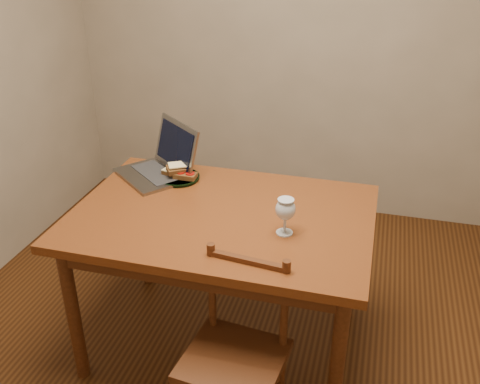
% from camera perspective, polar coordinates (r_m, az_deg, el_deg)
% --- Properties ---
extents(floor, '(3.20, 3.20, 0.02)m').
position_cam_1_polar(floor, '(2.72, 0.46, -17.06)').
color(floor, black).
rests_on(floor, ground).
extents(back_wall, '(3.20, 0.02, 2.60)m').
position_cam_1_polar(back_wall, '(3.57, 7.48, 17.59)').
color(back_wall, gray).
rests_on(back_wall, floor).
extents(table, '(1.30, 0.90, 0.74)m').
position_cam_1_polar(table, '(2.38, -1.91, -4.03)').
color(table, '#4E210D').
rests_on(table, floor).
extents(chair, '(0.41, 0.39, 0.40)m').
position_cam_1_polar(chair, '(2.12, -0.44, -16.19)').
color(chair, '#361A0B').
rests_on(chair, floor).
extents(plate, '(0.21, 0.21, 0.02)m').
position_cam_1_polar(plate, '(2.64, -6.55, 1.54)').
color(plate, black).
rests_on(plate, table).
extents(sandwich_cheese, '(0.11, 0.08, 0.03)m').
position_cam_1_polar(sandwich_cheese, '(2.65, -7.19, 2.17)').
color(sandwich_cheese, '#381E0C').
rests_on(sandwich_cheese, plate).
extents(sandwich_tomato, '(0.11, 0.07, 0.03)m').
position_cam_1_polar(sandwich_tomato, '(2.61, -5.85, 1.86)').
color(sandwich_tomato, '#381E0C').
rests_on(sandwich_tomato, plate).
extents(sandwich_top, '(0.13, 0.12, 0.03)m').
position_cam_1_polar(sandwich_top, '(2.62, -6.56, 2.56)').
color(sandwich_top, '#381E0C').
rests_on(sandwich_top, plate).
extents(milk_glass, '(0.08, 0.08, 0.16)m').
position_cam_1_polar(milk_glass, '(2.15, 4.84, -2.60)').
color(milk_glass, white).
rests_on(milk_glass, table).
extents(laptop, '(0.47, 0.46, 0.25)m').
position_cam_1_polar(laptop, '(2.69, -8.29, 3.26)').
color(laptop, slate).
rests_on(laptop, table).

